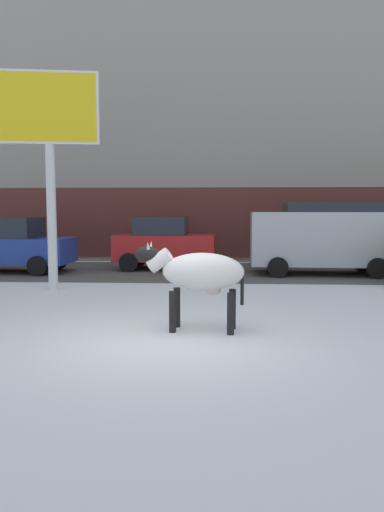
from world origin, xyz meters
TOP-DOWN VIEW (x-y plane):
  - ground_plane at (0.00, 0.00)m, footprint 120.00×120.00m
  - road_strip at (0.00, 8.83)m, footprint 60.00×5.60m
  - building_facade at (0.00, 15.02)m, footprint 44.00×6.10m
  - cow_holstein at (0.53, 0.65)m, footprint 1.92×0.75m
  - billboard at (-3.45, 4.76)m, footprint 2.52×0.58m
  - car_blue_sedan at (-6.19, 8.31)m, footprint 4.26×2.10m
  - car_red_hatchback at (-1.04, 9.41)m, footprint 3.56×2.03m
  - car_silver_van at (4.25, 8.32)m, footprint 4.67×2.25m
  - pedestrian_near_billboard at (-2.05, 12.12)m, footprint 0.36×0.24m

SIDE VIEW (x-z plane):
  - ground_plane at x=0.00m, z-range 0.00..0.00m
  - road_strip at x=0.00m, z-range 0.00..0.01m
  - pedestrian_near_billboard at x=-2.05m, z-range 0.01..1.74m
  - car_blue_sedan at x=-6.19m, z-range -0.01..1.83m
  - car_red_hatchback at x=-1.04m, z-range 0.00..1.86m
  - cow_holstein at x=0.53m, z-range 0.23..1.77m
  - car_silver_van at x=4.25m, z-range 0.08..2.40m
  - billboard at x=-3.45m, z-range 1.53..7.09m
  - building_facade at x=0.00m, z-range -0.02..12.98m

